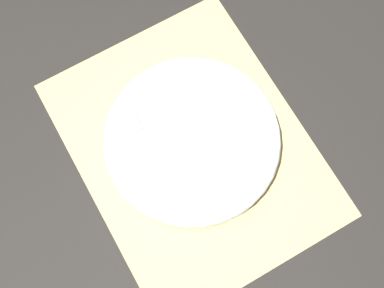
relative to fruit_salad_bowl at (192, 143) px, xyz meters
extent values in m
plane|color=black|center=(0.00, 0.00, -0.04)|extent=(6.00, 6.00, 0.00)
cube|color=#D6B775|center=(0.00, 0.00, -0.04)|extent=(0.45, 0.35, 0.01)
cube|color=#3D2D19|center=(-0.16, 0.00, -0.03)|extent=(0.01, 0.35, 0.00)
cube|color=#3D2D19|center=(-0.10, 0.00, -0.03)|extent=(0.01, 0.35, 0.00)
cube|color=#3D2D19|center=(-0.03, 0.00, -0.03)|extent=(0.01, 0.35, 0.00)
cube|color=#3D2D19|center=(0.03, 0.00, -0.03)|extent=(0.01, 0.35, 0.00)
cube|color=#3D2D19|center=(0.10, 0.00, -0.03)|extent=(0.01, 0.35, 0.00)
cube|color=#3D2D19|center=(0.16, 0.00, -0.03)|extent=(0.01, 0.35, 0.00)
cylinder|color=silver|center=(0.00, 0.00, 0.00)|extent=(0.27, 0.27, 0.06)
torus|color=silver|center=(0.00, 0.00, 0.02)|extent=(0.27, 0.27, 0.01)
cylinder|color=beige|center=(-0.02, 0.06, 0.00)|extent=(0.03, 0.03, 0.01)
cylinder|color=beige|center=(0.03, -0.08, 0.01)|extent=(0.02, 0.02, 0.01)
cylinder|color=beige|center=(0.00, 0.02, 0.00)|extent=(0.03, 0.03, 0.01)
cylinder|color=beige|center=(-0.02, 0.08, 0.02)|extent=(0.03, 0.03, 0.01)
cylinder|color=beige|center=(-0.04, 0.06, -0.01)|extent=(0.03, 0.03, 0.01)
cylinder|color=beige|center=(-0.09, -0.03, 0.00)|extent=(0.03, 0.03, 0.01)
cylinder|color=beige|center=(0.07, -0.04, 0.00)|extent=(0.03, 0.03, 0.01)
cube|color=#EFEACC|center=(-0.09, 0.01, -0.01)|extent=(0.03, 0.03, 0.03)
cube|color=#EFEACC|center=(-0.05, 0.04, 0.01)|extent=(0.02, 0.02, 0.02)
cube|color=#EFEACC|center=(0.06, 0.07, 0.01)|extent=(0.03, 0.03, 0.03)
cube|color=#EFEACC|center=(0.01, -0.01, 0.01)|extent=(0.02, 0.02, 0.02)
cube|color=#EFEACC|center=(0.01, 0.08, -0.01)|extent=(0.03, 0.03, 0.03)
cube|color=#EFEACC|center=(-0.09, -0.01, 0.01)|extent=(0.02, 0.02, 0.02)
cube|color=#EFEACC|center=(-0.03, -0.05, 0.01)|extent=(0.03, 0.03, 0.03)
cube|color=#EFEACC|center=(0.07, 0.03, 0.00)|extent=(0.03, 0.03, 0.03)
cube|color=#EFEACC|center=(0.05, -0.09, -0.01)|extent=(0.03, 0.03, 0.03)
cube|color=#EFEACC|center=(-0.04, -0.01, 0.01)|extent=(0.03, 0.03, 0.03)
ellipsoid|color=#F9A338|center=(0.01, -0.08, 0.00)|extent=(0.03, 0.02, 0.01)
ellipsoid|color=#F9A338|center=(-0.04, 0.02, -0.01)|extent=(0.03, 0.02, 0.01)
ellipsoid|color=#F9A338|center=(-0.03, -0.09, -0.01)|extent=(0.04, 0.02, 0.02)
ellipsoid|color=#F9A338|center=(-0.07, -0.05, 0.01)|extent=(0.04, 0.02, 0.02)
camera|label=1|loc=(-0.21, 0.12, 0.80)|focal=50.00mm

